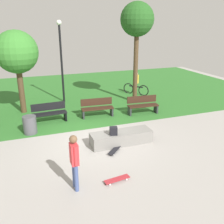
% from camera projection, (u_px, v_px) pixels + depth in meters
% --- Properties ---
extents(ground_plane, '(28.00, 28.00, 0.00)m').
position_uv_depth(ground_plane, '(93.00, 139.00, 10.14)').
color(ground_plane, '#9E9993').
extents(grass_lawn, '(26.60, 12.98, 0.01)m').
position_uv_depth(grass_lawn, '(63.00, 93.00, 16.79)').
color(grass_lawn, '#2D6B28').
rests_on(grass_lawn, ground_plane).
extents(concrete_ledge, '(2.41, 0.73, 0.49)m').
position_uv_depth(concrete_ledge, '(121.00, 138.00, 9.70)').
color(concrete_ledge, gray).
rests_on(concrete_ledge, ground_plane).
extents(backpack_on_ledge, '(0.32, 0.26, 0.32)m').
position_uv_depth(backpack_on_ledge, '(113.00, 131.00, 9.31)').
color(backpack_on_ledge, black).
rests_on(backpack_on_ledge, concrete_ledge).
extents(skater_performing_trick, '(0.22, 0.43, 1.66)m').
position_uv_depth(skater_performing_trick, '(74.00, 159.00, 6.78)').
color(skater_performing_trick, '#3F5184').
rests_on(skater_performing_trick, ground_plane).
extents(skateboard_by_ledge, '(0.82, 0.30, 0.08)m').
position_uv_depth(skateboard_by_ledge, '(117.00, 179.00, 7.41)').
color(skateboard_by_ledge, '#A5262D').
rests_on(skateboard_by_ledge, ground_plane).
extents(skateboard_spare, '(0.71, 0.71, 0.08)m').
position_uv_depth(skateboard_spare, '(115.00, 150.00, 9.13)').
color(skateboard_spare, black).
rests_on(skateboard_spare, ground_plane).
extents(park_bench_far_left, '(1.63, 0.60, 0.91)m').
position_uv_depth(park_bench_far_left, '(143.00, 105.00, 12.88)').
color(park_bench_far_left, '#331E14').
rests_on(park_bench_far_left, ground_plane).
extents(park_bench_center_lawn, '(1.63, 0.58, 0.91)m').
position_uv_depth(park_bench_center_lawn, '(97.00, 107.00, 12.45)').
color(park_bench_center_lawn, '#331E14').
rests_on(park_bench_center_lawn, ground_plane).
extents(park_bench_far_right, '(1.62, 0.55, 0.91)m').
position_uv_depth(park_bench_far_right, '(49.00, 112.00, 11.74)').
color(park_bench_far_right, black).
rests_on(park_bench_far_right, ground_plane).
extents(tree_broad_elm, '(1.84, 1.84, 5.58)m').
position_uv_depth(tree_broad_elm, '(137.00, 21.00, 13.44)').
color(tree_broad_elm, '#4C3823').
rests_on(tree_broad_elm, grass_lawn).
extents(tree_tall_oak, '(2.11, 2.11, 4.19)m').
position_uv_depth(tree_tall_oak, '(17.00, 53.00, 12.17)').
color(tree_tall_oak, '#4C3823').
rests_on(tree_tall_oak, grass_lawn).
extents(lamp_post, '(0.28, 0.28, 4.64)m').
position_uv_depth(lamp_post, '(61.00, 55.00, 14.06)').
color(lamp_post, black).
rests_on(lamp_post, ground_plane).
extents(trash_bin, '(0.57, 0.57, 0.78)m').
position_uv_depth(trash_bin, '(30.00, 125.00, 10.54)').
color(trash_bin, '#4C4C51').
rests_on(trash_bin, ground_plane).
extents(cyclist_on_bicycle, '(1.20, 1.44, 1.52)m').
position_uv_depth(cyclist_on_bicycle, '(136.00, 85.00, 16.31)').
color(cyclist_on_bicycle, black).
rests_on(cyclist_on_bicycle, ground_plane).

